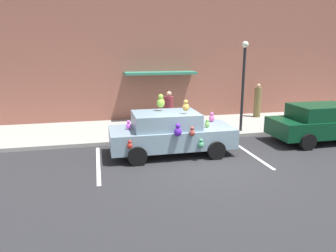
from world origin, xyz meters
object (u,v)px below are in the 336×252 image
parked_sedan_behind (323,123)px  pedestrian_walking_past (258,102)px  teddy_bear_on_sidewalk (194,127)px  pedestrian_near_shopfront (169,113)px  plush_covered_car (170,133)px  street_lamp_post (243,77)px

parked_sedan_behind → pedestrian_walking_past: (-0.58, 4.42, 0.19)m
teddy_bear_on_sidewalk → parked_sedan_behind: bearing=-21.7°
pedestrian_near_shopfront → plush_covered_car: bearing=-102.0°
teddy_bear_on_sidewalk → street_lamp_post: street_lamp_post is taller
parked_sedan_behind → pedestrian_near_shopfront: 6.39m
pedestrian_near_shopfront → street_lamp_post: bearing=-10.2°
plush_covered_car → pedestrian_near_shopfront: 2.65m
parked_sedan_behind → street_lamp_post: (-2.75, 1.83, 1.75)m
teddy_bear_on_sidewalk → pedestrian_walking_past: (4.34, 2.47, 0.56)m
street_lamp_post → parked_sedan_behind: bearing=-33.7°
street_lamp_post → pedestrian_near_shopfront: (-3.17, 0.57, -1.56)m
parked_sedan_behind → street_lamp_post: bearing=146.3°
plush_covered_car → pedestrian_walking_past: (5.89, 4.60, 0.18)m
parked_sedan_behind → teddy_bear_on_sidewalk: bearing=158.3°
teddy_bear_on_sidewalk → pedestrian_near_shopfront: pedestrian_near_shopfront is taller
pedestrian_walking_past → street_lamp_post: bearing=-130.0°
parked_sedan_behind → teddy_bear_on_sidewalk: size_ratio=7.60×
teddy_bear_on_sidewalk → street_lamp_post: size_ratio=0.15×
plush_covered_car → street_lamp_post: bearing=28.4°
plush_covered_car → parked_sedan_behind: plush_covered_car is taller
parked_sedan_behind → pedestrian_walking_past: bearing=97.4°
plush_covered_car → pedestrian_near_shopfront: bearing=78.0°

